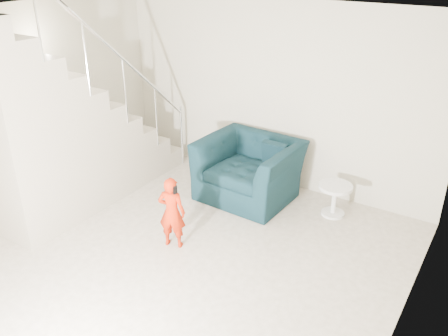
{
  "coord_description": "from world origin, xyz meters",
  "views": [
    {
      "loc": [
        2.96,
        -3.22,
        3.35
      ],
      "look_at": [
        0.15,
        1.2,
        0.85
      ],
      "focal_mm": 38.0,
      "sensor_mm": 36.0,
      "label": 1
    }
  ],
  "objects_px": {
    "armchair": "(249,170)",
    "side_table": "(335,195)",
    "staircase": "(62,142)",
    "toddler": "(172,212)"
  },
  "relations": [
    {
      "from": "armchair",
      "to": "side_table",
      "type": "distance_m",
      "value": 1.25
    },
    {
      "from": "armchair",
      "to": "side_table",
      "type": "xyz_separation_m",
      "value": [
        1.23,
        0.16,
        -0.12
      ]
    },
    {
      "from": "armchair",
      "to": "staircase",
      "type": "xyz_separation_m",
      "value": [
        -2.0,
        -1.54,
        0.52
      ]
    },
    {
      "from": "armchair",
      "to": "staircase",
      "type": "relative_size",
      "value": 0.36
    },
    {
      "from": "toddler",
      "to": "staircase",
      "type": "bearing_deg",
      "value": -18.39
    },
    {
      "from": "toddler",
      "to": "staircase",
      "type": "relative_size",
      "value": 0.25
    },
    {
      "from": "toddler",
      "to": "side_table",
      "type": "distance_m",
      "value": 2.22
    },
    {
      "from": "armchair",
      "to": "toddler",
      "type": "distance_m",
      "value": 1.57
    },
    {
      "from": "armchair",
      "to": "staircase",
      "type": "height_order",
      "value": "staircase"
    },
    {
      "from": "side_table",
      "to": "toddler",
      "type": "bearing_deg",
      "value": -128.77
    }
  ]
}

